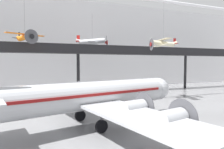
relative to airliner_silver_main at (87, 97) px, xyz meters
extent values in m
plane|color=gray|center=(3.91, -4.65, -3.35)|extent=(260.00, 260.00, 0.00)
cube|color=white|center=(3.91, 35.89, 8.91)|extent=(140.00, 3.00, 24.52)
cube|color=black|center=(3.91, 22.73, 6.15)|extent=(110.00, 3.20, 0.90)
cube|color=black|center=(3.91, 21.19, 7.15)|extent=(110.00, 0.12, 1.10)
cylinder|color=black|center=(3.91, 23.69, 1.17)|extent=(0.70, 0.70, 9.05)
cylinder|color=black|center=(34.16, 23.69, 1.17)|extent=(0.70, 0.70, 9.05)
cylinder|color=#B7BABF|center=(0.11, 0.03, 0.06)|extent=(20.39, 7.61, 3.10)
sphere|color=#B7BABF|center=(10.80, 2.52, 0.06)|extent=(3.04, 3.04, 3.04)
cube|color=maroon|center=(0.11, 0.03, 0.37)|extent=(19.03, 7.35, 0.28)
cube|color=#B7BABF|center=(-1.02, 7.99, -0.64)|extent=(7.51, 13.66, 0.28)
cube|color=#B7BABF|center=(2.62, -7.62, -0.64)|extent=(7.51, 13.66, 0.28)
cylinder|color=#B7BABF|center=(1.00, 5.54, -0.59)|extent=(2.63, 1.98, 1.49)
cylinder|color=#4C4C51|center=(2.25, 5.83, -0.59)|extent=(0.70, 2.77, 2.83)
cylinder|color=#B7BABF|center=(0.00, 9.82, -0.59)|extent=(2.63, 1.98, 1.49)
cylinder|color=#4C4C51|center=(1.26, 10.11, -0.59)|extent=(0.70, 2.77, 2.83)
cylinder|color=#B7BABF|center=(3.34, -4.53, -0.59)|extent=(2.63, 1.98, 1.49)
cylinder|color=#4C4C51|center=(4.60, -4.24, -0.59)|extent=(0.70, 2.77, 2.83)
cylinder|color=#B7BABF|center=(4.34, -8.81, -0.59)|extent=(2.63, 1.98, 1.49)
cylinder|color=#4C4C51|center=(5.60, -8.52, -0.59)|extent=(0.70, 2.77, 2.83)
cylinder|color=#4C4C51|center=(9.27, 2.16, -2.10)|extent=(0.20, 0.20, 1.21)
cylinder|color=black|center=(9.27, 2.16, -2.70)|extent=(1.35, 0.67, 1.30)
cylinder|color=#4C4C51|center=(-0.22, 2.49, -2.10)|extent=(0.20, 0.20, 1.21)
cylinder|color=black|center=(-0.22, 2.49, -2.70)|extent=(1.35, 0.67, 1.30)
cylinder|color=#4C4C51|center=(0.90, -2.34, -2.10)|extent=(0.20, 0.20, 1.21)
cylinder|color=black|center=(0.90, -2.34, -2.70)|extent=(1.35, 0.67, 1.30)
cylinder|color=silver|center=(7.83, 25.89, 8.84)|extent=(6.26, 3.61, 1.75)
cone|color=red|center=(10.81, 24.64, 8.59)|extent=(1.39, 1.46, 1.15)
cylinder|color=#4C4C51|center=(11.02, 24.55, 8.57)|extent=(1.33, 3.08, 3.33)
cone|color=silver|center=(5.05, 27.06, 9.07)|extent=(2.02, 1.68, 1.21)
cube|color=silver|center=(8.17, 25.75, 8.45)|extent=(5.01, 9.18, 0.10)
cube|color=red|center=(4.71, 27.21, 9.60)|extent=(0.72, 0.35, 1.54)
cube|color=red|center=(4.71, 27.21, 8.84)|extent=(1.99, 3.36, 0.06)
cylinder|color=slate|center=(7.83, 25.89, 12.46)|extent=(0.04, 0.04, 5.98)
cylinder|color=orange|center=(-6.76, 18.17, 8.30)|extent=(2.86, 4.51, 1.19)
cone|color=black|center=(-5.71, 16.04, 8.17)|extent=(1.09, 1.05, 0.84)
cylinder|color=#4C4C51|center=(-5.64, 15.89, 8.16)|extent=(2.20, 1.12, 2.44)
cone|color=orange|center=(-7.74, 20.15, 8.43)|extent=(1.27, 1.48, 0.86)
cube|color=orange|center=(-6.64, 17.92, 8.75)|extent=(6.62, 4.02, 0.10)
cube|color=black|center=(-7.86, 20.39, 8.86)|extent=(0.30, 0.52, 1.13)
cube|color=black|center=(-7.86, 20.39, 8.30)|extent=(2.43, 1.57, 0.06)
cylinder|color=slate|center=(-6.76, 18.17, 12.10)|extent=(0.04, 0.04, 6.65)
cylinder|color=beige|center=(17.77, 11.18, 7.37)|extent=(4.36, 1.74, 1.21)
cone|color=maroon|center=(15.61, 11.64, 7.19)|extent=(0.85, 0.91, 0.79)
cylinder|color=#4C4C51|center=(15.46, 11.67, 7.18)|extent=(0.51, 2.23, 2.27)
cone|color=beige|center=(19.78, 10.76, 7.53)|extent=(1.31, 0.97, 0.83)
cube|color=beige|center=(17.52, 11.24, 8.06)|extent=(2.33, 6.45, 0.10)
cube|color=beige|center=(17.52, 11.24, 7.02)|extent=(2.33, 6.45, 0.10)
cube|color=maroon|center=(20.03, 10.71, 7.89)|extent=(0.52, 0.17, 1.05)
cube|color=maroon|center=(20.03, 10.71, 7.37)|extent=(0.97, 2.33, 0.06)
cylinder|color=slate|center=(17.77, 11.18, 11.59)|extent=(0.04, 0.04, 7.58)
cylinder|color=#B2B5BA|center=(9.38, -2.39, -3.33)|extent=(0.36, 0.36, 0.04)
cylinder|color=#B2B5BA|center=(9.38, -2.39, -2.84)|extent=(0.07, 0.07, 0.95)
sphere|color=#B2B5BA|center=(9.38, -2.39, -2.32)|extent=(0.10, 0.10, 0.10)
cube|color=#4C4C51|center=(8.23, -4.32, -3.00)|extent=(0.34, 0.43, 0.70)
cube|color=#232326|center=(8.23, -4.32, -2.47)|extent=(0.42, 0.69, 0.73)
camera|label=1|loc=(-5.20, -21.04, 3.62)|focal=32.00mm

